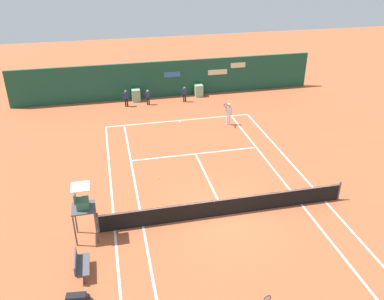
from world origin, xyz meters
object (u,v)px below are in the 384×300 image
at_px(umpire_chair, 83,205).
at_px(equipment_bag, 79,298).
at_px(tennis_ball_by_sideline, 159,178).
at_px(ball_kid_left_post, 148,96).
at_px(ball_kid_centre_post, 185,93).
at_px(player_bench, 80,264).
at_px(ball_kid_right_post, 126,97).
at_px(player_on_baseline, 228,112).

distance_m(umpire_chair, equipment_bag, 3.96).
height_order(umpire_chair, tennis_ball_by_sideline, umpire_chair).
bearing_deg(ball_kid_left_post, ball_kid_centre_post, 174.58).
distance_m(player_bench, equipment_bag, 1.45).
bearing_deg(ball_kid_right_post, ball_kid_centre_post, 169.20).
distance_m(player_bench, ball_kid_right_post, 18.08).
relative_size(equipment_bag, ball_kid_centre_post, 0.69).
relative_size(ball_kid_centre_post, ball_kid_left_post, 1.03).
height_order(equipment_bag, ball_kid_right_post, ball_kid_right_post).
height_order(ball_kid_left_post, ball_kid_right_post, ball_kid_right_post).
relative_size(player_bench, equipment_bag, 1.45).
xyz_separation_m(umpire_chair, equipment_bag, (-0.28, -3.61, -1.59)).
bearing_deg(player_on_baseline, player_bench, 67.44).
bearing_deg(player_on_baseline, tennis_ball_by_sideline, 61.75).
bearing_deg(equipment_bag, ball_kid_left_post, 75.41).
height_order(equipment_bag, ball_kid_centre_post, ball_kid_centre_post).
height_order(ball_kid_left_post, tennis_ball_by_sideline, ball_kid_left_post).
bearing_deg(ball_kid_left_post, tennis_ball_by_sideline, 80.28).
height_order(umpire_chair, ball_kid_right_post, umpire_chair).
relative_size(ball_kid_left_post, ball_kid_right_post, 0.91).
distance_m(equipment_bag, player_on_baseline, 17.27).
height_order(player_bench, tennis_ball_by_sideline, player_bench).
height_order(player_bench, equipment_bag, player_bench).
xyz_separation_m(umpire_chair, tennis_ball_by_sideline, (3.87, 4.29, -1.72)).
xyz_separation_m(player_bench, ball_kid_right_post, (3.20, 17.79, 0.28)).
xyz_separation_m(player_on_baseline, tennis_ball_by_sideline, (-5.92, -6.10, -0.94)).
bearing_deg(ball_kid_left_post, player_bench, 69.09).
bearing_deg(umpire_chair, player_on_baseline, 136.73).
bearing_deg(ball_kid_right_post, tennis_ball_by_sideline, 83.64).
bearing_deg(equipment_bag, player_on_baseline, 54.30).
xyz_separation_m(equipment_bag, ball_kid_centre_post, (7.98, 19.20, 0.58)).
height_order(umpire_chair, equipment_bag, umpire_chair).
xyz_separation_m(ball_kid_left_post, ball_kid_right_post, (-1.73, 0.00, 0.07)).
bearing_deg(umpire_chair, ball_kid_left_post, 163.16).
bearing_deg(ball_kid_right_post, umpire_chair, 68.34).
relative_size(umpire_chair, equipment_bag, 3.05).
relative_size(umpire_chair, ball_kid_right_post, 1.99).
xyz_separation_m(umpire_chair, ball_kid_left_post, (4.72, 15.59, -1.04)).
bearing_deg(ball_kid_left_post, player_on_baseline, 128.89).
height_order(equipment_bag, player_on_baseline, player_on_baseline).
relative_size(equipment_bag, tennis_ball_by_sideline, 13.10).
bearing_deg(umpire_chair, ball_kid_centre_post, 153.72).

